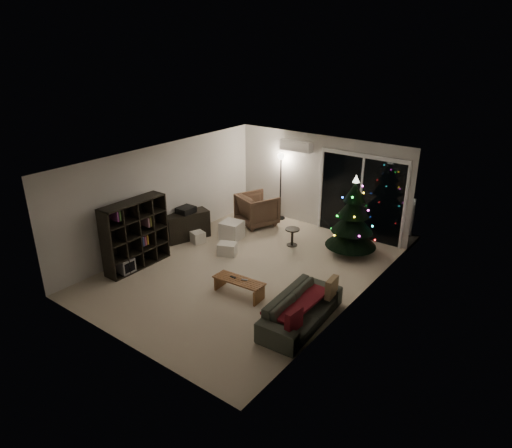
% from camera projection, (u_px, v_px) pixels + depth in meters
% --- Properties ---
extents(room, '(6.50, 7.51, 2.60)m').
position_uv_depth(room, '(299.00, 213.00, 10.60)').
color(room, beige).
rests_on(room, ground).
extents(bookshelf, '(0.45, 1.57, 1.56)m').
position_uv_depth(bookshelf, '(130.00, 232.00, 10.16)').
color(bookshelf, black).
rests_on(bookshelf, floor).
extents(media_cabinet, '(0.79, 1.21, 0.71)m').
position_uv_depth(media_cabinet, '(187.00, 226.00, 11.61)').
color(media_cabinet, black).
rests_on(media_cabinet, floor).
extents(stereo, '(0.36, 0.43, 0.15)m').
position_uv_depth(stereo, '(186.00, 210.00, 11.45)').
color(stereo, black).
rests_on(stereo, media_cabinet).
extents(armchair, '(1.22, 1.23, 0.87)m').
position_uv_depth(armchair, '(257.00, 210.00, 12.46)').
color(armchair, brown).
rests_on(armchair, floor).
extents(ottoman, '(0.58, 0.58, 0.45)m').
position_uv_depth(ottoman, '(232.00, 230.00, 11.68)').
color(ottoman, white).
rests_on(ottoman, floor).
extents(cardboard_box_a, '(0.47, 0.40, 0.28)m').
position_uv_depth(cardboard_box_a, '(197.00, 237.00, 11.51)').
color(cardboard_box_a, beige).
rests_on(cardboard_box_a, floor).
extents(cardboard_box_b, '(0.51, 0.46, 0.30)m').
position_uv_depth(cardboard_box_b, '(227.00, 249.00, 10.82)').
color(cardboard_box_b, beige).
rests_on(cardboard_box_b, floor).
extents(side_table, '(0.47, 0.47, 0.45)m').
position_uv_depth(side_table, '(292.00, 237.00, 11.28)').
color(side_table, black).
rests_on(side_table, floor).
extents(floor_lamp, '(0.30, 0.30, 1.85)m').
position_uv_depth(floor_lamp, '(280.00, 187.00, 12.69)').
color(floor_lamp, black).
rests_on(floor_lamp, floor).
extents(sofa, '(0.89, 2.00, 0.57)m').
position_uv_depth(sofa, '(301.00, 309.00, 8.20)').
color(sofa, '#2E302C').
rests_on(sofa, floor).
extents(sofa_throw, '(0.61, 1.41, 0.05)m').
position_uv_depth(sofa_throw, '(297.00, 301.00, 8.20)').
color(sofa_throw, '#571012').
rests_on(sofa_throw, sofa).
extents(cushion_a, '(0.15, 0.38, 0.38)m').
position_uv_depth(cushion_a, '(332.00, 288.00, 8.45)').
color(cushion_a, '#947B57').
rests_on(cushion_a, sofa).
extents(cushion_b, '(0.14, 0.38, 0.38)m').
position_uv_depth(cushion_b, '(294.00, 320.00, 7.49)').
color(cushion_b, '#571012').
rests_on(cushion_b, sofa).
extents(coffee_table, '(1.08, 0.45, 0.34)m').
position_uv_depth(coffee_table, '(239.00, 287.00, 9.15)').
color(coffee_table, brown).
rests_on(coffee_table, floor).
extents(remote_a, '(0.13, 0.04, 0.02)m').
position_uv_depth(remote_a, '(233.00, 277.00, 9.17)').
color(remote_a, black).
rests_on(remote_a, coffee_table).
extents(remote_b, '(0.13, 0.08, 0.02)m').
position_uv_depth(remote_b, '(244.00, 280.00, 9.06)').
color(remote_b, slate).
rests_on(remote_b, coffee_table).
extents(christmas_tree, '(1.42, 1.42, 1.95)m').
position_uv_depth(christmas_tree, '(353.00, 216.00, 10.56)').
color(christmas_tree, black).
rests_on(christmas_tree, floor).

